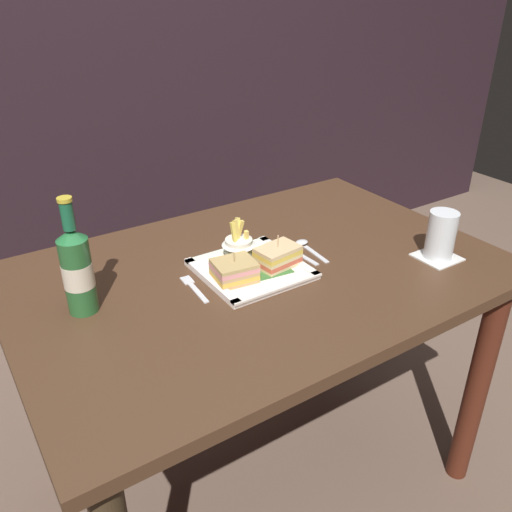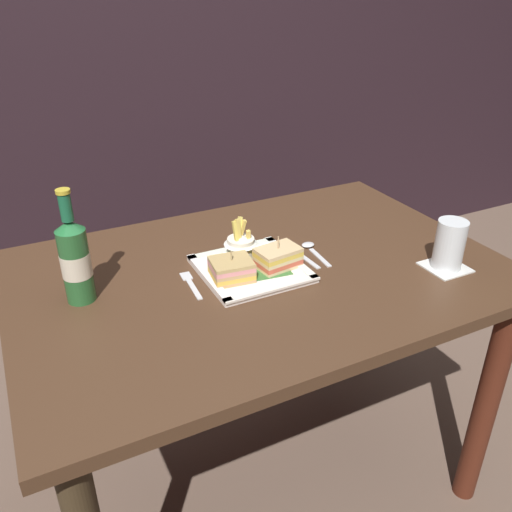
{
  "view_description": "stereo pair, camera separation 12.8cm",
  "coord_description": "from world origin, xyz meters",
  "px_view_note": "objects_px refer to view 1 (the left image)",
  "views": [
    {
      "loc": [
        -0.63,
        -0.95,
        1.39
      ],
      "look_at": [
        -0.01,
        -0.0,
        0.78
      ],
      "focal_mm": 37.26,
      "sensor_mm": 36.0,
      "label": 1
    },
    {
      "loc": [
        -0.52,
        -1.02,
        1.39
      ],
      "look_at": [
        -0.01,
        -0.0,
        0.78
      ],
      "focal_mm": 37.26,
      "sensor_mm": 36.0,
      "label": 2
    }
  ],
  "objects_px": {
    "dining_table": "(260,307)",
    "water_glass": "(441,238)",
    "spoon": "(306,245)",
    "beer_bottle": "(77,269)",
    "square_plate": "(252,270)",
    "sandwich_half_left": "(234,271)",
    "fries_cup": "(239,245)",
    "sandwich_half_right": "(278,256)",
    "knife": "(294,251)",
    "fork": "(193,287)"
  },
  "relations": [
    {
      "from": "dining_table",
      "to": "water_glass",
      "type": "bearing_deg",
      "value": -26.05
    },
    {
      "from": "spoon",
      "to": "beer_bottle",
      "type": "bearing_deg",
      "value": 177.52
    },
    {
      "from": "square_plate",
      "to": "spoon",
      "type": "xyz_separation_m",
      "value": [
        0.19,
        0.04,
        -0.0
      ]
    },
    {
      "from": "sandwich_half_left",
      "to": "spoon",
      "type": "height_order",
      "value": "sandwich_half_left"
    },
    {
      "from": "fries_cup",
      "to": "sandwich_half_right",
      "type": "bearing_deg",
      "value": -52.31
    },
    {
      "from": "beer_bottle",
      "to": "sandwich_half_right",
      "type": "bearing_deg",
      "value": -10.16
    },
    {
      "from": "sandwich_half_left",
      "to": "water_glass",
      "type": "xyz_separation_m",
      "value": [
        0.5,
        -0.18,
        0.02
      ]
    },
    {
      "from": "knife",
      "to": "sandwich_half_right",
      "type": "bearing_deg",
      "value": -151.04
    },
    {
      "from": "square_plate",
      "to": "sandwich_half_left",
      "type": "bearing_deg",
      "value": -161.3
    },
    {
      "from": "fries_cup",
      "to": "spoon",
      "type": "relative_size",
      "value": 0.82
    },
    {
      "from": "sandwich_half_right",
      "to": "spoon",
      "type": "bearing_deg",
      "value": 23.13
    },
    {
      "from": "square_plate",
      "to": "spoon",
      "type": "relative_size",
      "value": 1.81
    },
    {
      "from": "square_plate",
      "to": "water_glass",
      "type": "xyz_separation_m",
      "value": [
        0.44,
        -0.2,
        0.05
      ]
    },
    {
      "from": "dining_table",
      "to": "knife",
      "type": "bearing_deg",
      "value": 11.24
    },
    {
      "from": "fries_cup",
      "to": "fork",
      "type": "relative_size",
      "value": 0.84
    },
    {
      "from": "beer_bottle",
      "to": "fries_cup",
      "type": "bearing_deg",
      "value": -0.18
    },
    {
      "from": "water_glass",
      "to": "sandwich_half_right",
      "type": "bearing_deg",
      "value": 154.94
    },
    {
      "from": "spoon",
      "to": "fries_cup",
      "type": "bearing_deg",
      "value": 172.86
    },
    {
      "from": "dining_table",
      "to": "water_glass",
      "type": "relative_size",
      "value": 9.68
    },
    {
      "from": "spoon",
      "to": "sandwich_half_right",
      "type": "bearing_deg",
      "value": -156.87
    },
    {
      "from": "sandwich_half_right",
      "to": "sandwich_half_left",
      "type": "bearing_deg",
      "value": -180.0
    },
    {
      "from": "sandwich_half_left",
      "to": "sandwich_half_right",
      "type": "relative_size",
      "value": 0.93
    },
    {
      "from": "sandwich_half_right",
      "to": "beer_bottle",
      "type": "xyz_separation_m",
      "value": [
        -0.46,
        0.08,
        0.07
      ]
    },
    {
      "from": "dining_table",
      "to": "spoon",
      "type": "height_order",
      "value": "spoon"
    },
    {
      "from": "beer_bottle",
      "to": "fork",
      "type": "distance_m",
      "value": 0.26
    },
    {
      "from": "sandwich_half_left",
      "to": "spoon",
      "type": "xyz_separation_m",
      "value": [
        0.25,
        0.06,
        -0.03
      ]
    },
    {
      "from": "dining_table",
      "to": "spoon",
      "type": "xyz_separation_m",
      "value": [
        0.17,
        0.03,
        0.12
      ]
    },
    {
      "from": "sandwich_half_right",
      "to": "water_glass",
      "type": "relative_size",
      "value": 0.91
    },
    {
      "from": "fries_cup",
      "to": "spoon",
      "type": "height_order",
      "value": "fries_cup"
    },
    {
      "from": "square_plate",
      "to": "sandwich_half_right",
      "type": "relative_size",
      "value": 2.17
    },
    {
      "from": "square_plate",
      "to": "water_glass",
      "type": "distance_m",
      "value": 0.48
    },
    {
      "from": "fork",
      "to": "spoon",
      "type": "relative_size",
      "value": 0.97
    },
    {
      "from": "dining_table",
      "to": "fork",
      "type": "height_order",
      "value": "fork"
    },
    {
      "from": "sandwich_half_left",
      "to": "fries_cup",
      "type": "relative_size",
      "value": 0.95
    },
    {
      "from": "dining_table",
      "to": "water_glass",
      "type": "height_order",
      "value": "water_glass"
    },
    {
      "from": "dining_table",
      "to": "sandwich_half_left",
      "type": "xyz_separation_m",
      "value": [
        -0.09,
        -0.02,
        0.15
      ]
    },
    {
      "from": "dining_table",
      "to": "beer_bottle",
      "type": "distance_m",
      "value": 0.48
    },
    {
      "from": "beer_bottle",
      "to": "spoon",
      "type": "xyz_separation_m",
      "value": [
        0.59,
        -0.03,
        -0.1
      ]
    },
    {
      "from": "square_plate",
      "to": "fork",
      "type": "relative_size",
      "value": 1.86
    },
    {
      "from": "sandwich_half_left",
      "to": "sandwich_half_right",
      "type": "height_order",
      "value": "sandwich_half_right"
    },
    {
      "from": "fries_cup",
      "to": "beer_bottle",
      "type": "relative_size",
      "value": 0.42
    },
    {
      "from": "square_plate",
      "to": "sandwich_half_left",
      "type": "distance_m",
      "value": 0.07
    },
    {
      "from": "dining_table",
      "to": "fries_cup",
      "type": "height_order",
      "value": "fries_cup"
    },
    {
      "from": "fork",
      "to": "knife",
      "type": "xyz_separation_m",
      "value": [
        0.3,
        0.02,
        0.0
      ]
    },
    {
      "from": "water_glass",
      "to": "spoon",
      "type": "xyz_separation_m",
      "value": [
        -0.25,
        0.23,
        -0.05
      ]
    },
    {
      "from": "fries_cup",
      "to": "knife",
      "type": "xyz_separation_m",
      "value": [
        0.15,
        -0.03,
        -0.05
      ]
    },
    {
      "from": "sandwich_half_left",
      "to": "fork",
      "type": "distance_m",
      "value": 0.1
    },
    {
      "from": "water_glass",
      "to": "spoon",
      "type": "distance_m",
      "value": 0.34
    },
    {
      "from": "fries_cup",
      "to": "water_glass",
      "type": "bearing_deg",
      "value": -30.3
    },
    {
      "from": "square_plate",
      "to": "sandwich_half_left",
      "type": "xyz_separation_m",
      "value": [
        -0.06,
        -0.02,
        0.03
      ]
    }
  ]
}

